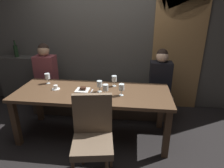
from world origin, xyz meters
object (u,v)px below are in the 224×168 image
Objects in this scene: wine_glass_near_left at (100,84)px; wine_glass_far_left at (114,79)px; dessert_plate at (83,89)px; wine_bottle_dark_red at (16,51)px; espresso_cup at (56,88)px; wine_glass_near_right at (47,77)px; banquette_bench at (101,102)px; diner_bearded at (161,73)px; chair_near_side at (93,133)px; diner_redhead at (46,68)px; dining_table at (93,97)px; wine_glass_center_front at (106,88)px; fork_on_table at (91,92)px; wine_glass_end_left at (121,87)px.

wine_glass_near_left is 0.30m from wine_glass_far_left.
dessert_plate is at bearing 175.68° from wine_glass_near_left.
wine_bottle_dark_red reaches higher than espresso_cup.
espresso_cup is (1.18, -1.02, -0.30)m from wine_bottle_dark_red.
wine_glass_near_right is (-0.86, 0.23, 0.00)m from wine_glass_near_left.
wine_bottle_dark_red reaches higher than banquette_bench.
diner_bearded reaches higher than wine_glass_near_right.
chair_near_side is 1.04m from espresso_cup.
diner_redhead is 2.04m from diner_bearded.
diner_redhead is 0.82m from wine_bottle_dark_red.
dining_table is at bearing -7.69° from dessert_plate.
chair_near_side reaches higher than wine_glass_near_left.
wine_glass_center_front is 1.00× the size of wine_glass_near_right.
espresso_cup is at bearing -45.40° from wine_glass_near_right.
banquette_bench is 1.47m from chair_near_side.
wine_glass_far_left reaches higher than banquette_bench.
wine_bottle_dark_red reaches higher than dessert_plate.
fork_on_table is at bearing 103.00° from chair_near_side.
wine_glass_near_left reaches higher than banquette_bench.
diner_redhead is 1.11m from dessert_plate.
diner_bearded is 4.78× the size of wine_glass_far_left.
wine_glass_end_left is (1.43, -0.80, 0.01)m from diner_redhead.
wine_glass_near_right is at bearing 165.28° from wine_glass_end_left.
banquette_bench is at bearing -179.26° from diner_bearded.
banquette_bench is 20.83× the size of espresso_cup.
wine_bottle_dark_red is at bearing 137.07° from chair_near_side.
dessert_plate is at bearing -32.52° from wine_bottle_dark_red.
wine_glass_center_front is 0.96× the size of fork_on_table.
chair_near_side is at bearing -46.35° from espresso_cup.
fork_on_table is at bearing -139.42° from wine_glass_far_left.
wine_bottle_dark_red is 1.72× the size of dessert_plate.
wine_glass_far_left is 0.96× the size of fork_on_table.
chair_near_side reaches higher than dessert_plate.
diner_redhead is at bearing -23.56° from wine_bottle_dark_red.
chair_near_side is 1.02m from wine_glass_far_left.
wine_glass_near_left is (-0.92, -0.71, 0.03)m from diner_bearded.
wine_glass_end_left is at bearing -15.08° from wine_glass_near_left.
wine_glass_far_left reaches higher than dining_table.
wine_glass_near_right is at bearing -39.59° from wine_bottle_dark_red.
wine_bottle_dark_red is (-1.73, 1.03, 0.42)m from dining_table.
diner_redhead reaches higher than espresso_cup.
diner_bearded is 2.78m from wine_bottle_dark_red.
wine_glass_end_left is 0.59m from dessert_plate.
banquette_bench is at bearing 77.83° from dessert_plate.
diner_redhead reaches higher than chair_near_side.
wine_glass_near_left is at bearing 10.50° from fork_on_table.
wine_glass_near_right is at bearing -147.97° from banquette_bench.
wine_glass_far_left is at bearing -21.37° from wine_bottle_dark_red.
wine_glass_near_right is at bearing 164.57° from fork_on_table.
diner_bearded reaches higher than espresso_cup.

